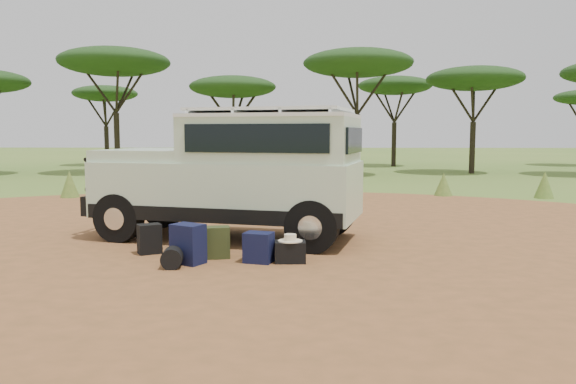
{
  "coord_description": "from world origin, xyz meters",
  "views": [
    {
      "loc": [
        1.41,
        -9.23,
        2.04
      ],
      "look_at": [
        1.15,
        0.65,
        1.0
      ],
      "focal_mm": 35.0,
      "sensor_mm": 36.0,
      "label": 1
    }
  ],
  "objects_px": {
    "duffel_navy": "(259,248)",
    "backpack_black": "(150,239)",
    "backpack_navy": "(188,244)",
    "safari_vehicle": "(237,177)",
    "backpack_olive": "(218,243)",
    "hard_case": "(290,252)"
  },
  "relations": [
    {
      "from": "duffel_navy",
      "to": "backpack_black",
      "type": "bearing_deg",
      "value": 178.77
    },
    {
      "from": "backpack_black",
      "to": "backpack_navy",
      "type": "xyz_separation_m",
      "value": [
        0.8,
        -0.71,
        0.06
      ]
    },
    {
      "from": "safari_vehicle",
      "to": "backpack_navy",
      "type": "xyz_separation_m",
      "value": [
        -0.52,
        -2.11,
        -0.89
      ]
    },
    {
      "from": "safari_vehicle",
      "to": "backpack_black",
      "type": "relative_size",
      "value": 10.63
    },
    {
      "from": "backpack_olive",
      "to": "duffel_navy",
      "type": "bearing_deg",
      "value": -36.02
    },
    {
      "from": "backpack_navy",
      "to": "backpack_olive",
      "type": "height_order",
      "value": "backpack_navy"
    },
    {
      "from": "backpack_black",
      "to": "backpack_navy",
      "type": "height_order",
      "value": "backpack_navy"
    },
    {
      "from": "safari_vehicle",
      "to": "duffel_navy",
      "type": "xyz_separation_m",
      "value": [
        0.58,
        -2.0,
        -0.96
      ]
    },
    {
      "from": "safari_vehicle",
      "to": "backpack_black",
      "type": "xyz_separation_m",
      "value": [
        -1.32,
        -1.4,
        -0.95
      ]
    },
    {
      "from": "backpack_black",
      "to": "backpack_navy",
      "type": "relative_size",
      "value": 0.81
    },
    {
      "from": "backpack_black",
      "to": "backpack_navy",
      "type": "distance_m",
      "value": 1.07
    },
    {
      "from": "hard_case",
      "to": "safari_vehicle",
      "type": "bearing_deg",
      "value": 115.93
    },
    {
      "from": "safari_vehicle",
      "to": "hard_case",
      "type": "relative_size",
      "value": 11.27
    },
    {
      "from": "backpack_black",
      "to": "backpack_olive",
      "type": "xyz_separation_m",
      "value": [
        1.21,
        -0.3,
        0.01
      ]
    },
    {
      "from": "duffel_navy",
      "to": "hard_case",
      "type": "height_order",
      "value": "duffel_navy"
    },
    {
      "from": "safari_vehicle",
      "to": "backpack_olive",
      "type": "bearing_deg",
      "value": -79.91
    },
    {
      "from": "backpack_navy",
      "to": "hard_case",
      "type": "height_order",
      "value": "backpack_navy"
    },
    {
      "from": "backpack_navy",
      "to": "hard_case",
      "type": "bearing_deg",
      "value": 34.31
    },
    {
      "from": "backpack_navy",
      "to": "hard_case",
      "type": "relative_size",
      "value": 1.31
    },
    {
      "from": "duffel_navy",
      "to": "backpack_navy",
      "type": "bearing_deg",
      "value": -158.14
    },
    {
      "from": "backpack_navy",
      "to": "duffel_navy",
      "type": "distance_m",
      "value": 1.1
    },
    {
      "from": "safari_vehicle",
      "to": "backpack_navy",
      "type": "relative_size",
      "value": 8.63
    }
  ]
}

